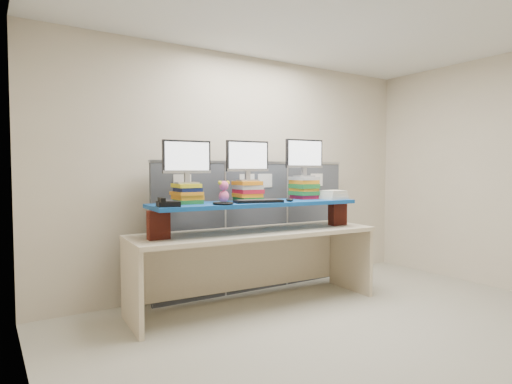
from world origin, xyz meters
TOP-DOWN VIEW (x-y plane):
  - room at (0.00, 0.00)m, footprint 5.00×4.00m
  - cubicle_partition at (-0.00, 1.78)m, footprint 2.60×0.06m
  - desk at (-0.34, 1.26)m, footprint 2.65×0.92m
  - brick_pier_left at (-1.39, 1.28)m, footprint 0.20×0.12m
  - brick_pier_right at (0.70, 1.15)m, footprint 0.20×0.12m
  - blue_board at (-0.34, 1.26)m, footprint 2.23×0.69m
  - book_stack_left at (-1.04, 1.43)m, footprint 0.26×0.31m
  - book_stack_center at (-0.37, 1.38)m, footprint 0.29×0.32m
  - book_stack_right at (0.36, 1.34)m, footprint 0.27×0.32m
  - monitor_left at (-1.04, 1.42)m, footprint 0.49×0.15m
  - monitor_center at (-0.37, 1.38)m, footprint 0.49×0.15m
  - monitor_right at (0.36, 1.34)m, footprint 0.49×0.15m
  - keyboard at (-0.40, 1.13)m, footprint 0.51×0.27m
  - mouse at (-0.04, 1.08)m, footprint 0.07×0.11m
  - desk_phone at (-1.34, 1.18)m, footprint 0.22×0.21m
  - headset at (-0.81, 1.12)m, footprint 0.24×0.24m
  - plush_toy at (-0.67, 1.36)m, footprint 0.13×0.10m
  - binder_stack at (0.61, 1.12)m, footprint 0.30×0.25m

SIDE VIEW (x-z plane):
  - desk at x=-0.34m, z-range 0.24..1.03m
  - cubicle_partition at x=0.00m, z-range 0.00..1.53m
  - brick_pier_left at x=-1.39m, z-range 0.79..1.06m
  - brick_pier_right at x=0.70m, z-range 0.79..1.06m
  - blue_board at x=-0.34m, z-range 1.06..1.10m
  - headset at x=-0.81m, z-range 1.10..1.12m
  - keyboard at x=-0.40m, z-range 1.10..1.13m
  - mouse at x=-0.04m, z-range 1.10..1.13m
  - desk_phone at x=-1.34m, z-range 1.09..1.17m
  - binder_stack at x=0.61m, z-range 1.10..1.19m
  - book_stack_left at x=-1.04m, z-range 1.10..1.29m
  - book_stack_center at x=-0.37m, z-range 1.10..1.31m
  - plush_toy at x=-0.67m, z-range 1.10..1.32m
  - book_stack_right at x=0.36m, z-range 1.10..1.35m
  - room at x=0.00m, z-range 0.00..2.80m
  - monitor_left at x=-1.04m, z-range 1.32..1.74m
  - monitor_center at x=-0.37m, z-range 1.34..1.76m
  - monitor_right at x=0.36m, z-range 1.38..1.80m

